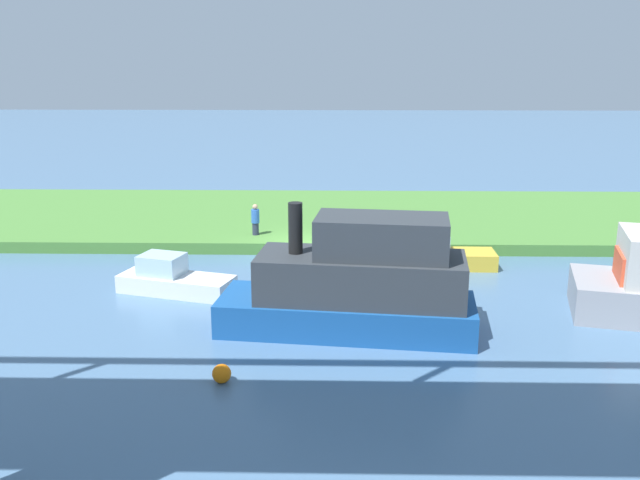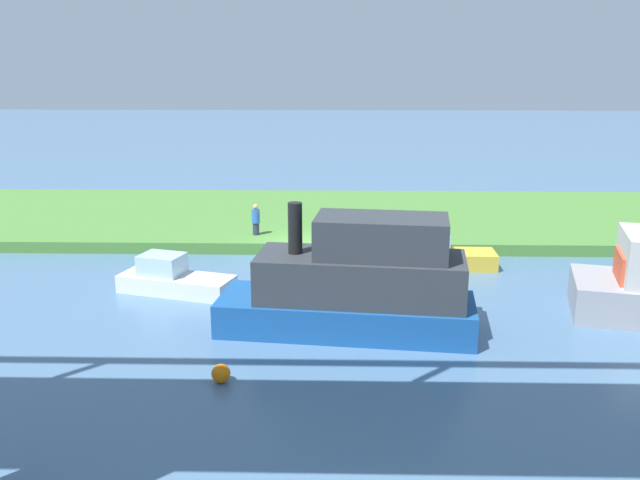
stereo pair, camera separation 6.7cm
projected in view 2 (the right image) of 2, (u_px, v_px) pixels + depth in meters
ground_plane at (300, 255)px, 29.72m from camera, size 160.00×160.00×0.00m
grassy_bank at (306, 218)px, 35.45m from camera, size 80.00×12.00×0.50m
person_on_bank at (256, 219)px, 30.90m from camera, size 0.38×0.38×1.39m
mooring_post at (412, 232)px, 29.86m from camera, size 0.20×0.20×0.85m
motorboat_red at (173, 279)px, 24.98m from camera, size 4.35×2.56×1.37m
pontoon_yellow at (355, 285)px, 21.22m from camera, size 8.03×3.47×3.98m
skiff_small at (439, 255)px, 27.97m from camera, size 4.18×1.53×1.39m
marker_buoy at (221, 373)px, 18.14m from camera, size 0.50×0.50×0.50m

